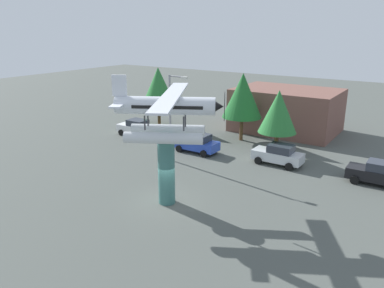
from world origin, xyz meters
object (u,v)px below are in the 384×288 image
Objects in this scene: car_far_silver at (278,154)px; car_distant_black at (378,173)px; car_mid_blue at (197,143)px; car_near_white at (136,128)px; tree_west at (158,89)px; tree_center_back at (278,112)px; display_pedestal at (166,172)px; floatplane_monument at (167,113)px; storefront_building at (286,110)px; tree_east at (243,96)px; streetlight_primary at (172,112)px.

car_far_silver is 1.00× the size of car_distant_black.
car_near_white is at bearing -7.76° from car_mid_blue.
tree_center_back is (15.64, -3.03, -0.26)m from tree_west.
car_mid_blue is at bearing 172.24° from car_near_white.
display_pedestal is 1.05× the size of car_far_silver.
car_mid_blue is at bearing 84.30° from floatplane_monument.
display_pedestal is 22.00m from storefront_building.
storefront_building reaches higher than display_pedestal.
car_near_white is 0.70× the size of tree_center_back.
tree_east is at bearing 98.91° from display_pedestal.
storefront_building is 14.65m from tree_west.
tree_east is (10.10, 4.67, 3.74)m from car_near_white.
tree_west is (-24.29, 4.77, 3.51)m from car_distant_black.
car_mid_blue is 0.70× the size of tree_center_back.
tree_west is (-13.17, 15.84, 2.19)m from display_pedestal.
tree_west is (-9.04, 5.81, 3.51)m from car_mid_blue.
display_pedestal is at bearing -100.92° from tree_center_back.
tree_west reaches higher than car_distant_black.
car_distant_black is 14.90m from tree_east.
car_mid_blue is at bearing 112.38° from display_pedestal.
floatplane_monument is 1.41× the size of tree_west.
tree_center_back is (15.05, 1.63, 3.25)m from car_near_white.
tree_west is at bearing -11.11° from car_distant_black.
car_mid_blue is 4.74m from streetlight_primary.
tree_east is at bearing -39.11° from car_far_silver.
tree_east is (-5.88, 4.78, 3.74)m from car_far_silver.
tree_center_back is (-8.65, 1.74, 3.25)m from car_distant_black.
car_far_silver is at bearing -39.11° from tree_east.
streetlight_primary is 1.08× the size of tree_east.
car_near_white is at bearing 138.37° from display_pedestal.
car_near_white is at bearing -82.82° from tree_west.
tree_east reaches higher than car_mid_blue.
car_distant_black is at bearing -11.39° from tree_center_back.
tree_west is at bearing 133.68° from streetlight_primary.
car_distant_black is at bearing 15.11° from streetlight_primary.
display_pedestal is 16.88m from car_near_white.
floatplane_monument is 1.60× the size of tree_center_back.
car_far_silver is 11.55m from storefront_building.
tree_center_back is (2.51, -9.19, 1.79)m from storefront_building.
storefront_building reaches higher than car_far_silver.
storefront_building reaches higher than car_distant_black.
streetlight_primary reaches higher than car_mid_blue.
display_pedestal is 0.64× the size of tree_west.
streetlight_primary reaches higher than storefront_building.
tree_west is (-13.13, -6.16, 2.05)m from storefront_building.
tree_west is 1.13× the size of tree_center_back.
tree_west reaches higher than car_near_white.
car_mid_blue is 15.29m from car_distant_black.
car_near_white is 1.00× the size of car_far_silver.
tree_west is (-0.59, 4.65, 3.51)m from car_near_white.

